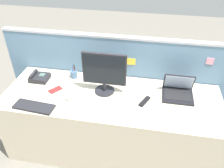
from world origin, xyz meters
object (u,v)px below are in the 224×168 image
Objects in this scene: desk_phone at (39,77)px; tv_remote at (145,101)px; keyboard_main at (34,107)px; pen_cup at (74,74)px; laptop at (178,90)px; desktop_monitor at (104,72)px; computer_mouse_right_hand at (68,97)px; cell_phone_red_case at (55,90)px.

desk_phone is 1.21m from tv_remote.
pen_cup is (0.22, 0.57, 0.04)m from keyboard_main.
laptop is 1.15m from pen_cup.
desk_phone is (-0.77, 0.07, -0.20)m from desktop_monitor.
laptop is at bearing 0.09° from desk_phone.
desktop_monitor is 4.45× the size of computer_mouse_right_hand.
desk_phone is at bearing -162.35° from pen_cup.
desktop_monitor is at bearing -5.52° from desk_phone.
pen_cup is (0.37, 0.12, 0.02)m from desk_phone.
desktop_monitor is at bearing 20.25° from computer_mouse_right_hand.
keyboard_main is 0.61m from pen_cup.
tv_remote is at bearing -14.69° from desktop_monitor.
keyboard_main is 2.78× the size of cell_phone_red_case.
pen_cup reaches higher than keyboard_main.
desktop_monitor is 0.48m from pen_cup.
computer_mouse_right_hand reaches higher than keyboard_main.
desktop_monitor is 2.42× the size of pen_cup.
desktop_monitor is 2.62× the size of tv_remote.
keyboard_main is at bearing -71.59° from desk_phone.
keyboard_main is at bearing -161.43° from laptop.
cell_phone_red_case is (-0.12, -0.27, -0.04)m from pen_cup.
desktop_monitor reaches higher than pen_cup.
desktop_monitor reaches higher than cell_phone_red_case.
computer_mouse_right_hand is 0.54× the size of pen_cup.
cell_phone_red_case is (0.25, -0.15, -0.03)m from desk_phone.
keyboard_main is at bearing -70.13° from cell_phone_red_case.
desk_phone is 1.98× the size of computer_mouse_right_hand.
cell_phone_red_case is at bearing -114.27° from pen_cup.
tv_remote is at bearing -149.93° from laptop.
tv_remote is (0.76, 0.08, -0.01)m from computer_mouse_right_hand.
desk_phone is 0.50× the size of keyboard_main.
pen_cup is at bearing 154.25° from desktop_monitor.
cell_phone_red_case is (-0.52, -0.08, -0.23)m from desktop_monitor.
keyboard_main is 2.14× the size of pen_cup.
keyboard_main is 2.31× the size of tv_remote.
laptop reaches higher than computer_mouse_right_hand.
pen_cup reaches higher than cell_phone_red_case.
laptop is 1.80× the size of tv_remote.
desktop_monitor is 0.78m from laptop.
desk_phone is (-1.52, -0.00, -0.02)m from laptop.
computer_mouse_right_hand is at bearing -149.12° from tv_remote.
keyboard_main is (-1.37, -0.46, -0.04)m from laptop.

